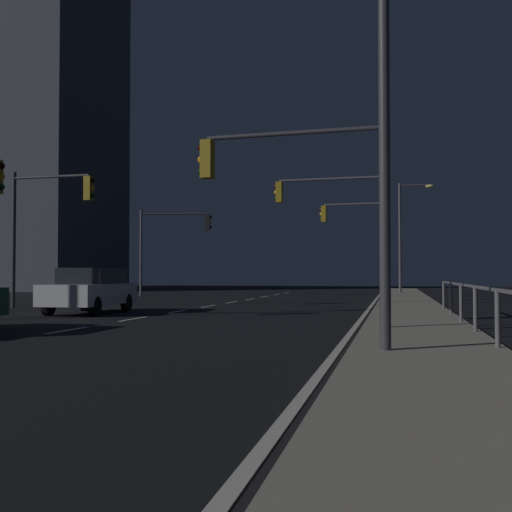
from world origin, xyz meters
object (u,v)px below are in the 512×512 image
Objects in this scene: street_lamp_mid_block at (406,226)px; street_lamp_across_street at (370,43)px; traffic_light_near_right at (335,210)px; car_oncoming at (91,290)px; traffic_light_near_left at (358,228)px; traffic_light_mid_right at (294,180)px; traffic_light_overhead_east at (172,235)px; traffic_light_far_right at (48,212)px.

street_lamp_across_street is at bearing -91.81° from street_lamp_mid_block.
car_oncoming is at bearing -132.77° from traffic_light_near_right.
traffic_light_near_right reaches higher than car_oncoming.
traffic_light_near_left is 22.50m from traffic_light_mid_right.
street_lamp_mid_block is 0.90× the size of street_lamp_across_street.
traffic_light_mid_right is (7.98, -5.43, 2.78)m from car_oncoming.
traffic_light_overhead_east is 0.97× the size of traffic_light_far_right.
street_lamp_mid_block is 33.75m from street_lamp_across_street.
traffic_light_overhead_east is 0.65× the size of street_lamp_across_street.
traffic_light_mid_right is at bearing -63.61° from traffic_light_overhead_east.
traffic_light_near_left reaches higher than car_oncoming.
street_lamp_across_street is at bearing -83.15° from traffic_light_near_right.
traffic_light_near_right is 13.80m from traffic_light_mid_right.
car_oncoming is 17.26m from traffic_light_overhead_east.
street_lamp_across_street is at bearing -68.09° from traffic_light_mid_right.
traffic_light_overhead_east is at bearing 116.39° from traffic_light_mid_right.
traffic_light_far_right is (-3.24, 2.69, 3.04)m from car_oncoming.
traffic_light_near_right reaches higher than traffic_light_far_right.
street_lamp_across_street is (12.99, -27.11, 1.23)m from traffic_light_overhead_east.
car_oncoming is at bearing -115.29° from street_lamp_mid_block.
traffic_light_near_left is 1.01× the size of traffic_light_far_right.
traffic_light_near_right is at bearing 47.23° from car_oncoming.
traffic_light_near_left is 0.68× the size of street_lamp_across_street.
street_lamp_mid_block reaches higher than traffic_light_overhead_east.
traffic_light_mid_right is (-0.27, -22.49, -0.45)m from traffic_light_near_left.
traffic_light_far_right is at bearing -124.64° from street_lamp_mid_block.
traffic_light_near_right is 0.71× the size of street_lamp_across_street.
car_oncoming is at bearing -39.75° from traffic_light_far_right.
car_oncoming is at bearing 133.87° from street_lamp_across_street.
traffic_light_far_right is (-0.22, -14.04, 0.09)m from traffic_light_overhead_east.
traffic_light_mid_right is 5.51m from street_lamp_across_street.
street_lamp_mid_block is at bearing 77.55° from traffic_light_near_right.
traffic_light_overhead_east is 0.73× the size of street_lamp_mid_block.
street_lamp_mid_block reaches higher than car_oncoming.
traffic_light_mid_right is (11.00, -22.17, -0.17)m from traffic_light_overhead_east.
traffic_light_far_right is at bearing -128.68° from traffic_light_near_left.
street_lamp_mid_block is at bearing 25.21° from traffic_light_overhead_east.
traffic_light_mid_right is at bearing -34.23° from car_oncoming.
traffic_light_far_right is (-10.96, -5.65, -0.39)m from traffic_light_near_right.
traffic_light_overhead_east is (-10.74, 8.39, -0.48)m from traffic_light_near_right.
traffic_light_near_left reaches higher than traffic_light_mid_right.
traffic_light_far_right is at bearing -90.92° from traffic_light_overhead_east.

